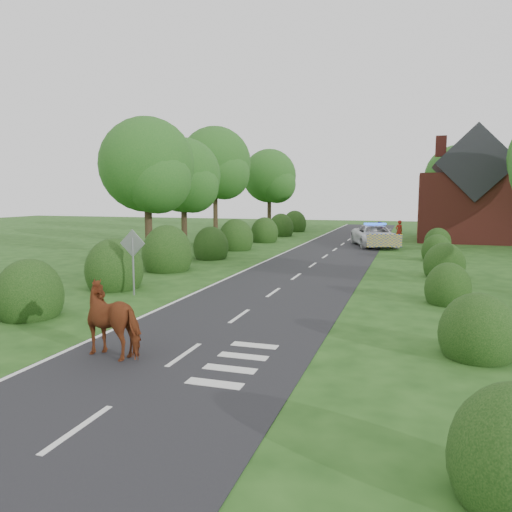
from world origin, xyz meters
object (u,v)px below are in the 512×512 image
(pedestrian_red, at_px, (399,231))
(pedestrian_purple, at_px, (379,232))
(road_sign, at_px, (133,252))
(cow, at_px, (116,324))
(police_van, at_px, (375,236))

(pedestrian_red, height_order, pedestrian_purple, pedestrian_red)
(road_sign, height_order, pedestrian_red, road_sign)
(cow, xyz_separation_m, pedestrian_red, (5.66, 31.76, 0.14))
(cow, height_order, police_van, police_van)
(cow, bearing_deg, pedestrian_purple, 179.49)
(police_van, height_order, pedestrian_red, pedestrian_red)
(road_sign, bearing_deg, police_van, 70.44)
(cow, distance_m, pedestrian_red, 32.26)
(road_sign, xyz_separation_m, pedestrian_purple, (7.51, 24.87, -0.83))
(police_van, bearing_deg, road_sign, -126.59)
(road_sign, xyz_separation_m, cow, (3.41, -6.40, -0.91))
(pedestrian_purple, bearing_deg, road_sign, 71.34)
(cow, height_order, pedestrian_red, pedestrian_red)
(cow, relative_size, police_van, 0.33)
(cow, xyz_separation_m, pedestrian_purple, (4.10, 31.26, 0.08))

